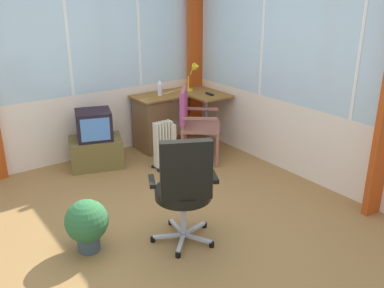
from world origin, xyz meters
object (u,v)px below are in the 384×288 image
(desk, at_px, (156,121))
(space_heater, at_px, (165,144))
(office_chair, at_px, (184,185))
(tv_on_stand, at_px, (96,142))
(potted_plant, at_px, (87,223))
(tv_remote, at_px, (209,94))
(desk_lamp, at_px, (195,72))
(wooden_armchair, at_px, (191,116))
(spray_bottle, at_px, (160,88))

(desk, bearing_deg, space_heater, -112.22)
(office_chair, relative_size, tv_on_stand, 1.37)
(office_chair, distance_m, potted_plant, 0.90)
(desk, relative_size, tv_remote, 7.90)
(desk, distance_m, tv_on_stand, 0.96)
(desk_lamp, bearing_deg, desk, 176.66)
(tv_remote, xyz_separation_m, wooden_armchair, (-0.50, -0.26, -0.16))
(tv_remote, distance_m, office_chair, 2.47)
(space_heater, bearing_deg, potted_plant, -143.18)
(desk_lamp, xyz_separation_m, tv_remote, (0.02, -0.32, -0.26))
(potted_plant, bearing_deg, tv_on_stand, 64.07)
(tv_remote, distance_m, wooden_armchair, 0.59)
(desk_lamp, xyz_separation_m, tv_on_stand, (-1.58, -0.05, -0.70))
(desk, xyz_separation_m, tv_remote, (0.65, -0.36, 0.36))
(tv_on_stand, xyz_separation_m, potted_plant, (-0.81, -1.66, -0.06))
(tv_on_stand, bearing_deg, office_chair, -92.16)
(desk_lamp, xyz_separation_m, spray_bottle, (-0.55, 0.05, -0.16))
(desk_lamp, xyz_separation_m, potted_plant, (-2.38, -1.71, -0.76))
(desk, relative_size, office_chair, 1.16)
(wooden_armchair, distance_m, potted_plant, 2.24)
(wooden_armchair, xyz_separation_m, potted_plant, (-1.90, -1.13, -0.34))
(desk, bearing_deg, tv_remote, -28.96)
(wooden_armchair, xyz_separation_m, tv_on_stand, (-1.09, 0.53, -0.28))
(office_chair, xyz_separation_m, potted_plant, (-0.73, 0.42, -0.31))
(desk, relative_size, wooden_armchair, 1.24)
(spray_bottle, bearing_deg, tv_remote, -33.29)
(desk, height_order, desk_lamp, desk_lamp)
(office_chair, xyz_separation_m, tv_on_stand, (0.08, 2.08, -0.26))
(desk_lamp, distance_m, space_heater, 1.28)
(desk, distance_m, office_chair, 2.40)
(spray_bottle, xyz_separation_m, potted_plant, (-1.83, -1.76, -0.59))
(spray_bottle, bearing_deg, potted_plant, -136.17)
(space_heater, xyz_separation_m, potted_plant, (-1.50, -1.12, -0.04))
(desk_lamp, bearing_deg, space_heater, -146.46)
(spray_bottle, relative_size, office_chair, 0.21)
(desk_lamp, xyz_separation_m, office_chair, (-1.65, -2.13, -0.44))
(desk_lamp, distance_m, wooden_armchair, 0.86)
(tv_remote, height_order, tv_on_stand, tv_remote)
(spray_bottle, distance_m, potted_plant, 2.61)
(spray_bottle, relative_size, potted_plant, 0.46)
(desk, height_order, potted_plant, desk)
(tv_remote, bearing_deg, tv_on_stand, 174.44)
(office_chair, relative_size, space_heater, 1.68)
(tv_remote, relative_size, space_heater, 0.25)
(space_heater, bearing_deg, spray_bottle, 62.43)
(desk, relative_size, tv_on_stand, 1.59)
(office_chair, height_order, potted_plant, office_chair)
(wooden_armchair, bearing_deg, desk, 103.33)
(desk, distance_m, potted_plant, 2.48)
(desk_lamp, relative_size, tv_on_stand, 0.55)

